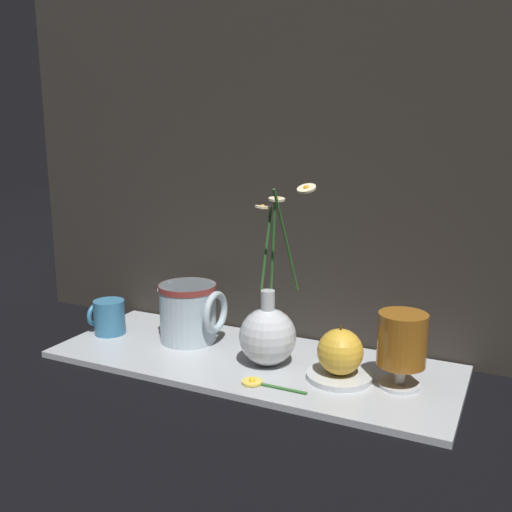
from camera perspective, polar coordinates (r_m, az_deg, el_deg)
name	(u,v)px	position (r m, az deg, el deg)	size (l,w,h in m)	color
ground_plane	(250,364)	(1.11, -0.56, -10.79)	(6.00, 6.00, 0.00)	black
shelf	(250,361)	(1.10, -0.56, -10.50)	(0.77, 0.29, 0.01)	#B2B7BC
backdrop_wall	(286,71)	(1.17, 3.05, 17.98)	(1.27, 0.02, 1.10)	#2D2823
vase_with_flowers	(268,333)	(1.06, 1.20, -7.73)	(0.15, 0.11, 0.34)	silver
yellow_mug	(108,317)	(1.26, -14.54, -5.91)	(0.08, 0.07, 0.07)	teal
ceramic_pitcher	(189,310)	(1.18, -6.70, -5.37)	(0.14, 0.12, 0.13)	silver
tea_glass	(402,342)	(0.99, 14.38, -8.34)	(0.08, 0.08, 0.13)	silver
saucer_plate	(339,376)	(1.03, 8.33, -11.79)	(0.11, 0.11, 0.01)	silver
orange_fruit	(340,352)	(1.01, 8.41, -9.45)	(0.08, 0.08, 0.09)	gold
loose_daisy	(259,383)	(0.99, 0.35, -12.61)	(0.12, 0.04, 0.01)	#336B2D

